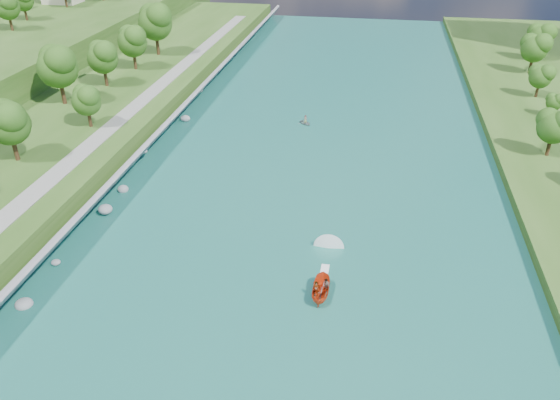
# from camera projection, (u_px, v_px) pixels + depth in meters

# --- Properties ---
(ground) EXTENTS (260.00, 260.00, 0.00)m
(ground) POSITION_uv_depth(u_px,v_px,m) (273.00, 304.00, 55.41)
(ground) COLOR #2D5119
(ground) RESTS_ON ground
(river_water) EXTENTS (55.00, 240.00, 0.10)m
(river_water) POSITION_uv_depth(u_px,v_px,m) (301.00, 205.00, 72.44)
(river_water) COLOR #175854
(river_water) RESTS_ON ground
(ridge_west) EXTENTS (60.00, 120.00, 9.00)m
(ridge_west) POSITION_uv_depth(u_px,v_px,m) (38.00, 25.00, 146.79)
(ridge_west) COLOR #2D5119
(ridge_west) RESTS_ON ground
(riprap_bank) EXTENTS (4.06, 236.00, 4.26)m
(riprap_bank) POSITION_uv_depth(u_px,v_px,m) (114.00, 180.00, 74.91)
(riprap_bank) COLOR slate
(riprap_bank) RESTS_ON ground
(riverside_path) EXTENTS (3.00, 200.00, 0.10)m
(riverside_path) POSITION_uv_depth(u_px,v_px,m) (70.00, 162.00, 75.66)
(riverside_path) COLOR gray
(riverside_path) RESTS_ON berm_west
(motorboat) EXTENTS (3.60, 19.09, 2.08)m
(motorboat) POSITION_uv_depth(u_px,v_px,m) (322.00, 283.00, 56.92)
(motorboat) COLOR red
(motorboat) RESTS_ON river_water
(raft) EXTENTS (3.15, 3.16, 1.61)m
(raft) POSITION_uv_depth(u_px,v_px,m) (305.00, 122.00, 96.83)
(raft) COLOR gray
(raft) RESTS_ON river_water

